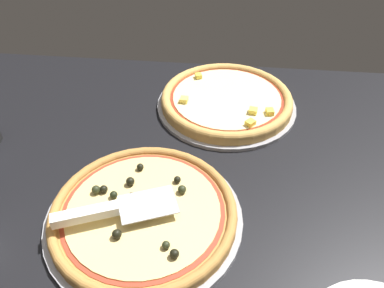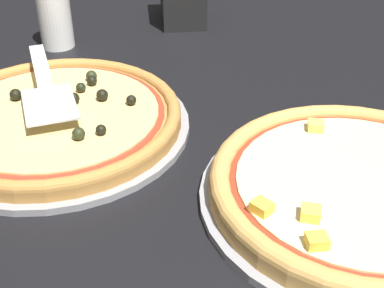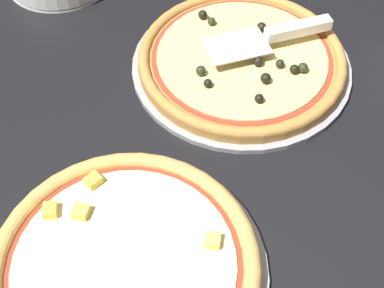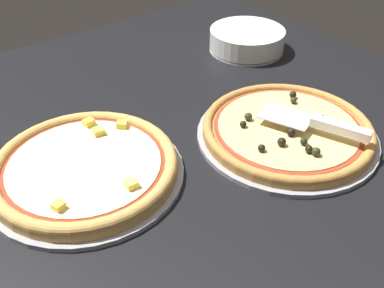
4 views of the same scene
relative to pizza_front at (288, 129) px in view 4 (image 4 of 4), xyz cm
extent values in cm
cube|color=black|center=(2.39, 6.16, -4.09)|extent=(154.65, 114.19, 3.60)
cylinder|color=#939399|center=(0.01, -0.01, -1.79)|extent=(38.58, 38.58, 1.00)
cylinder|color=#B77F3D|center=(0.01, -0.01, -0.50)|extent=(36.27, 36.27, 1.58)
torus|color=#B77F3D|center=(0.01, -0.01, 0.29)|extent=(36.27, 36.27, 1.97)
cylinder|color=#A33823|center=(0.01, -0.01, 0.36)|extent=(31.52, 31.52, 0.15)
cylinder|color=#E5C67A|center=(0.01, -0.01, 0.49)|extent=(29.74, 29.74, 0.40)
sphere|color=black|center=(-2.67, 2.16, 1.55)|extent=(1.73, 1.73, 1.73)
sphere|color=black|center=(-2.80, 10.64, 1.44)|extent=(1.50, 1.50, 1.50)
sphere|color=black|center=(5.56, 7.82, 1.41)|extent=(1.45, 1.45, 1.45)
sphere|color=black|center=(-3.90, 6.52, 1.57)|extent=(1.77, 1.77, 1.77)
sphere|color=#282D19|center=(-10.16, 3.21, 1.56)|extent=(1.75, 1.75, 1.75)
sphere|color=#282D19|center=(5.73, -7.90, 1.42)|extent=(1.46, 1.46, 1.46)
sphere|color=black|center=(-8.71, 3.59, 1.48)|extent=(1.59, 1.59, 1.59)
sphere|color=black|center=(7.44, -9.54, 1.52)|extent=(1.66, 1.66, 1.66)
sphere|color=#282D19|center=(6.89, 5.12, 1.55)|extent=(1.72, 1.72, 1.72)
sphere|color=black|center=(-6.36, 2.38, 1.45)|extent=(1.51, 1.51, 1.51)
sphere|color=black|center=(-3.33, -6.71, 1.57)|extent=(1.77, 1.77, 1.77)
cylinder|color=#939399|center=(14.56, 40.15, -1.79)|extent=(37.66, 37.66, 1.00)
cylinder|color=tan|center=(14.56, 40.15, -0.34)|extent=(35.40, 35.40, 1.91)
torus|color=tan|center=(14.56, 40.15, 0.62)|extent=(35.40, 35.40, 2.42)
cylinder|color=maroon|center=(14.56, 40.15, 0.69)|extent=(30.77, 30.77, 0.15)
cylinder|color=beige|center=(14.56, 40.15, 0.82)|extent=(29.03, 29.03, 0.40)
cube|color=#F9E05B|center=(3.41, 36.50, 1.64)|extent=(2.15, 2.23, 1.25)
cube|color=#F4D64C|center=(21.41, 33.45, 1.64)|extent=(2.37, 2.39, 1.25)
cube|color=yellow|center=(25.62, 33.52, 1.64)|extent=(2.17, 2.43, 1.25)
cube|color=yellow|center=(20.68, 28.32, 1.64)|extent=(2.84, 2.85, 1.25)
cube|color=yellow|center=(6.06, 48.98, 1.64)|extent=(2.27, 2.34, 1.25)
cube|color=#B7B7BC|center=(1.08, -0.22, 2.58)|extent=(12.58, 10.58, 0.24)
cube|color=white|center=(-9.47, -4.47, 3.46)|extent=(12.01, 6.54, 2.00)
cylinder|color=white|center=(37.73, -23.30, -1.94)|extent=(21.65, 21.65, 0.70)
cylinder|color=white|center=(37.73, -23.30, -1.24)|extent=(21.65, 21.65, 0.70)
cylinder|color=white|center=(37.73, -23.30, -0.54)|extent=(21.65, 21.65, 0.70)
cylinder|color=white|center=(37.73, -23.30, 0.16)|extent=(21.65, 21.65, 0.70)
cylinder|color=white|center=(37.73, -23.30, 0.86)|extent=(21.65, 21.65, 0.70)
cylinder|color=white|center=(37.73, -23.30, 1.56)|extent=(21.65, 21.65, 0.70)
cylinder|color=white|center=(37.73, -23.30, 2.26)|extent=(21.65, 21.65, 0.70)
cylinder|color=white|center=(37.73, -23.30, 2.96)|extent=(21.65, 21.65, 0.70)
cylinder|color=white|center=(37.73, -23.30, 3.66)|extent=(21.65, 21.65, 0.70)
camera|label=1|loc=(14.22, -44.81, 57.21)|focal=35.00mm
camera|label=2|loc=(65.35, 23.11, 38.99)|focal=50.00mm
camera|label=3|loc=(3.75, 69.50, 64.19)|focal=50.00mm
camera|label=4|loc=(-50.08, 63.89, 54.47)|focal=42.00mm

